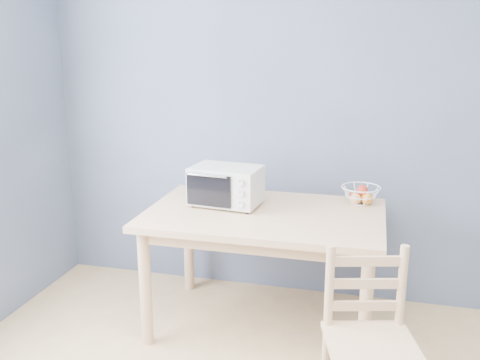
% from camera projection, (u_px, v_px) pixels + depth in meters
% --- Properties ---
extents(room, '(4.01, 4.51, 2.61)m').
position_uv_depth(room, '(273.00, 221.00, 1.36)').
color(room, tan).
rests_on(room, ground).
extents(dining_table, '(1.40, 0.90, 0.75)m').
position_uv_depth(dining_table, '(264.00, 228.00, 3.21)').
color(dining_table, tan).
rests_on(dining_table, ground).
extents(toaster_oven, '(0.44, 0.33, 0.24)m').
position_uv_depth(toaster_oven, '(224.00, 185.00, 3.28)').
color(toaster_oven, beige).
rests_on(toaster_oven, dining_table).
extents(fruit_basket, '(0.31, 0.31, 0.12)m').
position_uv_depth(fruit_basket, '(360.00, 195.00, 3.31)').
color(fruit_basket, white).
rests_on(fruit_basket, dining_table).
extents(dining_chair, '(0.48, 0.48, 0.84)m').
position_uv_depth(dining_chair, '(369.00, 345.00, 2.40)').
color(dining_chair, tan).
rests_on(dining_chair, ground).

